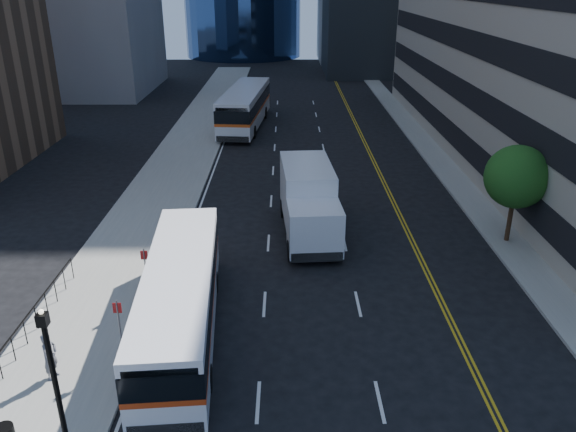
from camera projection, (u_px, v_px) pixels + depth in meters
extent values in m
plane|color=black|center=(351.00, 331.00, 22.10)|extent=(160.00, 160.00, 0.00)
cube|color=gray|center=(187.00, 150.00, 45.04)|extent=(5.00, 90.00, 0.15)
cube|color=gray|center=(430.00, 150.00, 45.11)|extent=(2.00, 90.00, 0.15)
cylinder|color=#332114|center=(509.00, 221.00, 29.00)|extent=(0.24, 0.24, 2.20)
sphere|color=#154A18|center=(517.00, 177.00, 28.06)|extent=(3.20, 3.20, 3.20)
cylinder|color=black|center=(56.00, 389.00, 15.66)|extent=(0.16, 0.16, 4.20)
cube|color=black|center=(42.00, 320.00, 14.77)|extent=(0.28, 0.28, 0.36)
cube|color=white|center=(182.00, 314.00, 21.65)|extent=(3.38, 11.55, 1.04)
cube|color=#C13712|center=(181.00, 300.00, 21.41)|extent=(3.40, 11.58, 0.21)
cube|color=black|center=(180.00, 289.00, 21.21)|extent=(3.40, 11.58, 0.85)
cube|color=white|center=(178.00, 272.00, 20.93)|extent=(3.38, 11.55, 0.47)
cylinder|color=black|center=(140.00, 382.00, 18.58)|extent=(0.36, 0.97, 0.95)
cylinder|color=black|center=(207.00, 379.00, 18.75)|extent=(0.36, 0.97, 0.95)
cylinder|color=black|center=(163.00, 285.00, 24.50)|extent=(0.36, 0.97, 0.95)
cylinder|color=black|center=(214.00, 282.00, 24.67)|extent=(0.36, 0.97, 0.95)
cube|color=silver|center=(245.00, 116.00, 52.03)|extent=(4.15, 13.70, 1.24)
cube|color=#DA4F14|center=(245.00, 108.00, 51.75)|extent=(4.17, 13.72, 0.25)
cube|color=black|center=(245.00, 101.00, 51.51)|extent=(4.17, 13.72, 1.01)
cube|color=silver|center=(245.00, 92.00, 51.18)|extent=(4.15, 13.70, 0.56)
cylinder|color=black|center=(223.00, 131.00, 48.61)|extent=(0.44, 1.15, 1.12)
cylinder|color=black|center=(253.00, 132.00, 48.39)|extent=(0.44, 1.15, 1.12)
cylinder|color=black|center=(238.00, 112.00, 55.62)|extent=(0.44, 1.15, 1.12)
cylinder|color=black|center=(265.00, 113.00, 55.40)|extent=(0.44, 1.15, 1.12)
cube|color=silver|center=(315.00, 228.00, 27.33)|extent=(2.76, 2.56, 2.28)
cube|color=black|center=(317.00, 229.00, 26.21)|extent=(2.40, 0.23, 1.19)
cube|color=silver|center=(307.00, 189.00, 30.55)|extent=(2.96, 5.37, 2.82)
cube|color=black|center=(309.00, 225.00, 30.10)|extent=(2.49, 7.27, 0.27)
cylinder|color=black|center=(291.00, 250.00, 27.46)|extent=(0.37, 1.06, 1.04)
cylinder|color=black|center=(339.00, 249.00, 27.62)|extent=(0.37, 1.06, 1.04)
cylinder|color=black|center=(284.00, 209.00, 32.43)|extent=(0.37, 1.06, 1.04)
cylinder|color=black|center=(324.00, 208.00, 32.59)|extent=(0.37, 1.06, 1.04)
imported|color=#585860|center=(50.00, 356.00, 18.99)|extent=(0.57, 0.72, 1.73)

